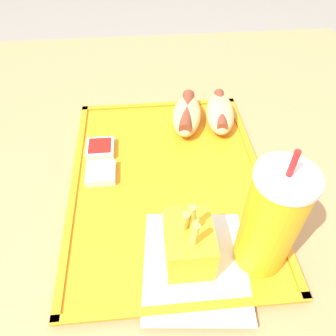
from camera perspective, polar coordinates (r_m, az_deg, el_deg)
ground_plane at (r=1.25m, az=1.77°, el=-25.76°), size 8.00×8.00×0.00m
dining_table at (r=0.90m, az=2.34°, el=-18.33°), size 1.19×1.07×0.75m
food_tray at (r=0.58m, az=0.00°, el=-2.39°), size 0.46×0.34×0.01m
paper_napkin at (r=0.48m, az=4.77°, el=-16.35°), size 0.18×0.16×0.00m
soda_cup at (r=0.43m, az=17.46°, el=-8.78°), size 0.07×0.07×0.21m
hot_dog_far at (r=0.69m, az=9.07°, el=9.50°), size 0.14×0.07×0.04m
hot_dog_near at (r=0.67m, az=3.30°, el=9.32°), size 0.14×0.08×0.04m
fries_carton at (r=0.46m, az=3.65°, el=-13.00°), size 0.08×0.06×0.12m
sauce_cup_mayo at (r=0.58m, az=-11.61°, el=-0.81°), size 0.05×0.05×0.02m
sauce_cup_ketchup at (r=0.63m, az=-11.71°, el=3.42°), size 0.05×0.05×0.02m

